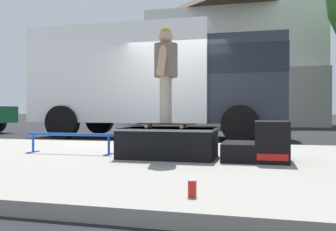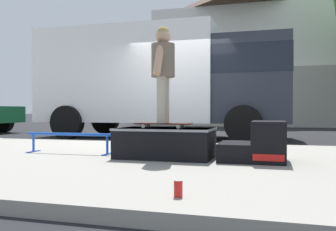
{
  "view_description": "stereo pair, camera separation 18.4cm",
  "coord_description": "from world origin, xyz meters",
  "px_view_note": "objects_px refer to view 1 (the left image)",
  "views": [
    {
      "loc": [
        2.05,
        -7.74,
        0.76
      ],
      "look_at": [
        0.52,
        -1.71,
        0.68
      ],
      "focal_mm": 38.93,
      "sensor_mm": 36.0,
      "label": 1
    },
    {
      "loc": [
        2.23,
        -7.69,
        0.76
      ],
      "look_at": [
        0.52,
        -1.71,
        0.68
      ],
      "focal_mm": 38.93,
      "sensor_mm": 36.0,
      "label": 2
    }
  ],
  "objects_px": {
    "grind_rail": "(70,138)",
    "box_truck": "(159,78)",
    "kicker_ramp": "(261,144)",
    "skater_kid": "(166,66)",
    "skate_box": "(168,142)",
    "skateboard": "(166,124)",
    "soda_can": "(192,189)"
  },
  "relations": [
    {
      "from": "skate_box",
      "to": "skater_kid",
      "type": "relative_size",
      "value": 1.0
    },
    {
      "from": "kicker_ramp",
      "to": "skate_box",
      "type": "bearing_deg",
      "value": 179.98
    },
    {
      "from": "box_truck",
      "to": "skater_kid",
      "type": "bearing_deg",
      "value": -73.4
    },
    {
      "from": "skateboard",
      "to": "grind_rail",
      "type": "bearing_deg",
      "value": 174.32
    },
    {
      "from": "skateboard",
      "to": "soda_can",
      "type": "height_order",
      "value": "skateboard"
    },
    {
      "from": "skater_kid",
      "to": "kicker_ramp",
      "type": "bearing_deg",
      "value": 1.71
    },
    {
      "from": "skate_box",
      "to": "kicker_ramp",
      "type": "xyz_separation_m",
      "value": [
        1.23,
        -0.0,
        -0.01
      ]
    },
    {
      "from": "box_truck",
      "to": "skateboard",
      "type": "bearing_deg",
      "value": -73.4
    },
    {
      "from": "soda_can",
      "to": "box_truck",
      "type": "height_order",
      "value": "box_truck"
    },
    {
      "from": "skate_box",
      "to": "kicker_ramp",
      "type": "relative_size",
      "value": 1.58
    },
    {
      "from": "skate_box",
      "to": "grind_rail",
      "type": "height_order",
      "value": "skate_box"
    },
    {
      "from": "skate_box",
      "to": "box_truck",
      "type": "height_order",
      "value": "box_truck"
    },
    {
      "from": "skate_box",
      "to": "box_truck",
      "type": "xyz_separation_m",
      "value": [
        -1.56,
        5.12,
        1.36
      ]
    },
    {
      "from": "kicker_ramp",
      "to": "skateboard",
      "type": "xyz_separation_m",
      "value": [
        -1.26,
        -0.04,
        0.25
      ]
    },
    {
      "from": "skateboard",
      "to": "box_truck",
      "type": "bearing_deg",
      "value": 106.6
    },
    {
      "from": "soda_can",
      "to": "skate_box",
      "type": "bearing_deg",
      "value": 108.68
    },
    {
      "from": "skater_kid",
      "to": "soda_can",
      "type": "distance_m",
      "value": 2.54
    },
    {
      "from": "grind_rail",
      "to": "skater_kid",
      "type": "relative_size",
      "value": 1.09
    },
    {
      "from": "skater_kid",
      "to": "box_truck",
      "type": "xyz_separation_m",
      "value": [
        -1.54,
        5.16,
        0.34
      ]
    },
    {
      "from": "skateboard",
      "to": "soda_can",
      "type": "distance_m",
      "value": 2.28
    },
    {
      "from": "soda_can",
      "to": "skateboard",
      "type": "bearing_deg",
      "value": 109.55
    },
    {
      "from": "kicker_ramp",
      "to": "box_truck",
      "type": "bearing_deg",
      "value": 118.62
    },
    {
      "from": "skater_kid",
      "to": "box_truck",
      "type": "height_order",
      "value": "box_truck"
    },
    {
      "from": "box_truck",
      "to": "skate_box",
      "type": "bearing_deg",
      "value": -73.05
    },
    {
      "from": "skateboard",
      "to": "soda_can",
      "type": "bearing_deg",
      "value": -70.45
    },
    {
      "from": "grind_rail",
      "to": "soda_can",
      "type": "relative_size",
      "value": 11.27
    },
    {
      "from": "kicker_ramp",
      "to": "skateboard",
      "type": "bearing_deg",
      "value": -178.29
    },
    {
      "from": "skateboard",
      "to": "skater_kid",
      "type": "height_order",
      "value": "skater_kid"
    },
    {
      "from": "grind_rail",
      "to": "skateboard",
      "type": "distance_m",
      "value": 1.56
    },
    {
      "from": "kicker_ramp",
      "to": "grind_rail",
      "type": "distance_m",
      "value": 2.79
    },
    {
      "from": "skateboard",
      "to": "skate_box",
      "type": "bearing_deg",
      "value": 58.55
    },
    {
      "from": "grind_rail",
      "to": "box_truck",
      "type": "bearing_deg",
      "value": 90.07
    }
  ]
}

